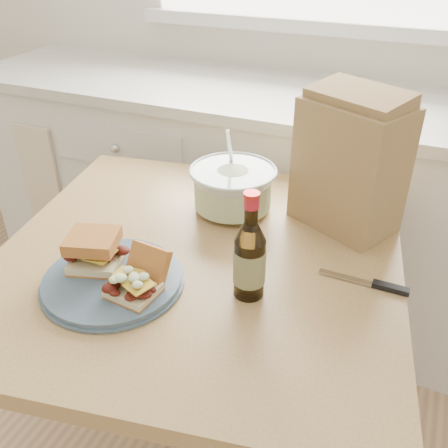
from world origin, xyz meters
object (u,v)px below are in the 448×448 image
at_px(paper_bag, 350,167).
at_px(beer_bottle, 250,258).
at_px(plate, 113,280).
at_px(coleslaw_bowl, 233,190).
at_px(dining_table, 199,291).

bearing_deg(paper_bag, beer_bottle, -82.26).
xyz_separation_m(plate, beer_bottle, (0.29, 0.09, 0.08)).
distance_m(plate, paper_bag, 0.63).
height_order(plate, coleslaw_bowl, coleslaw_bowl).
xyz_separation_m(dining_table, plate, (-0.12, -0.18, 0.13)).
bearing_deg(plate, beer_bottle, 17.16).
distance_m(dining_table, paper_bag, 0.49).
relative_size(dining_table, plate, 3.64).
height_order(dining_table, beer_bottle, beer_bottle).
distance_m(dining_table, coleslaw_bowl, 0.29).
height_order(dining_table, paper_bag, paper_bag).
bearing_deg(coleslaw_bowl, dining_table, -89.33).
xyz_separation_m(dining_table, paper_bag, (0.29, 0.28, 0.28)).
height_order(coleslaw_bowl, beer_bottle, beer_bottle).
bearing_deg(beer_bottle, plate, -154.85).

